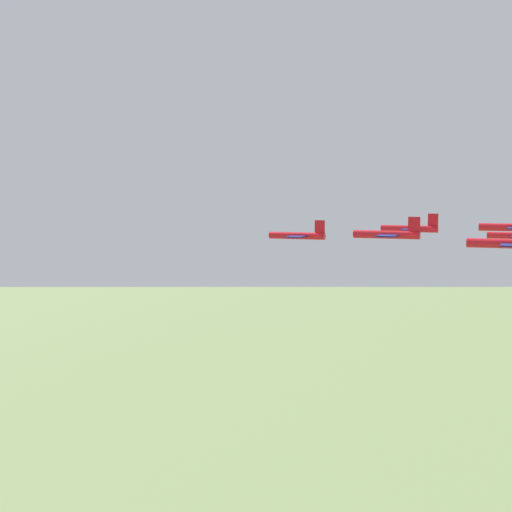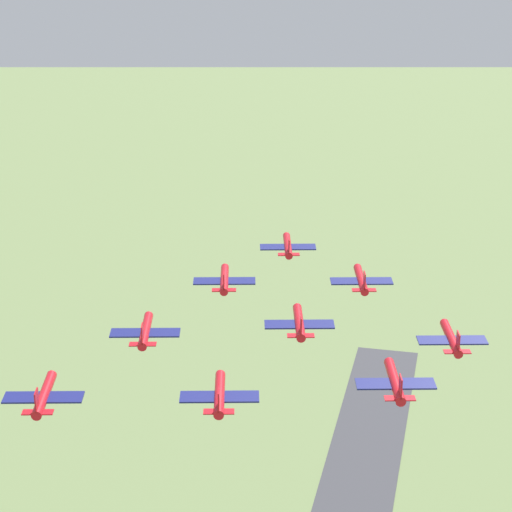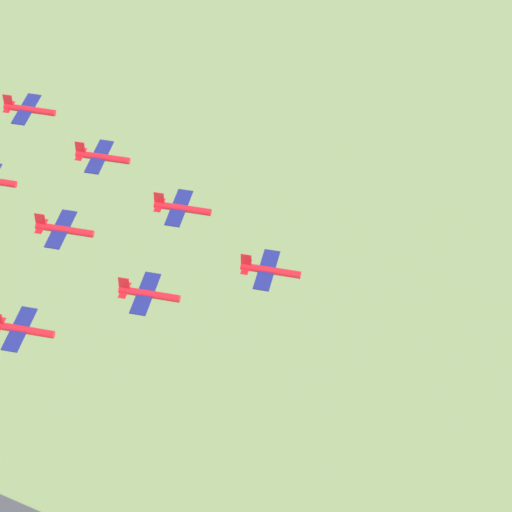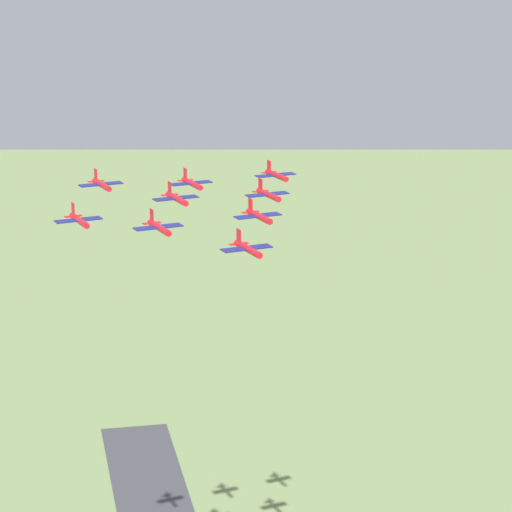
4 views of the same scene
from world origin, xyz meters
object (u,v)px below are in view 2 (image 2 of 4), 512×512
Objects in this scene: jet_0 at (288,246)px; jet_8 at (395,382)px; jet_1 at (224,280)px; jet_6 at (44,396)px; jet_3 at (145,332)px; jet_5 at (452,339)px; jet_2 at (361,280)px; jet_7 at (220,395)px; jet_4 at (299,323)px.

jet_8 reaches higher than jet_0.
jet_8 is at bearing -59.53° from jet_1.
jet_8 is at bearing -0.00° from jet_6.
jet_1 is 1.00× the size of jet_6.
jet_0 is at bearing 59.53° from jet_1.
jet_5 is at bearing 0.00° from jet_3.
jet_2 is 38.31m from jet_7.
jet_5 is (19.42, -0.48, -2.33)m from jet_4.
jet_5 is (38.83, -0.96, -1.28)m from jet_3.
jet_4 is 19.16m from jet_8.
jet_7 is at bearing -90.00° from jet_1.
jet_4 reaches higher than jet_1.
jet_8 reaches higher than jet_4.
jet_7 is at bearing -120.47° from jet_2.
jet_4 reaches higher than jet_6.
jet_4 is at bearing 0.00° from jet_3.
jet_8 reaches higher than jet_2.
jet_1 reaches higher than jet_2.
jet_6 is at bearing -120.47° from jet_0.
jet_6 is 19.42m from jet_7.
jet_8 is (38.83, -0.96, 1.41)m from jet_6.
jet_4 is 1.00× the size of jet_7.
jet_6 is 1.00× the size of jet_8.
jet_6 is 1.00× the size of jet_7.
jet_2 is at bearing 29.54° from jet_3.
jet_2 reaches higher than jet_7.
jet_5 is (28.72, -17.22, -1.46)m from jet_1.
jet_6 is (-30.35, -48.79, 0.96)m from jet_0.
jet_2 is at bearing 40.36° from jet_6.
jet_2 is at bearing 59.53° from jet_4.
jet_7 is at bearing -101.09° from jet_0.
jet_4 is 1.00× the size of jet_8.
jet_8 is (9.30, -16.74, 0.42)m from jet_4.
jet_3 is 19.15m from jet_7.
jet_1 is at bearing 120.47° from jet_8.
jet_2 is (9.30, -16.74, 0.97)m from jet_0.
jet_8 is (28.72, -17.22, 1.46)m from jet_3.
jet_0 is at bearing 90.00° from jet_4.
jet_0 is 50.53m from jet_8.
jet_7 is (19.42, -0.48, -0.07)m from jet_6.
jet_0 is 33.08m from jet_4.
jet_1 is 19.42m from jet_2.
jet_5 is 1.00× the size of jet_8.
jet_1 is 1.00× the size of jet_4.
jet_1 reaches higher than jet_0.
jet_7 is (-20.23, -32.53, -0.09)m from jet_2.
jet_2 is at bearing 59.53° from jet_7.
jet_2 is 1.00× the size of jet_3.
jet_6 reaches higher than jet_5.
jet_0 is 1.00× the size of jet_1.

